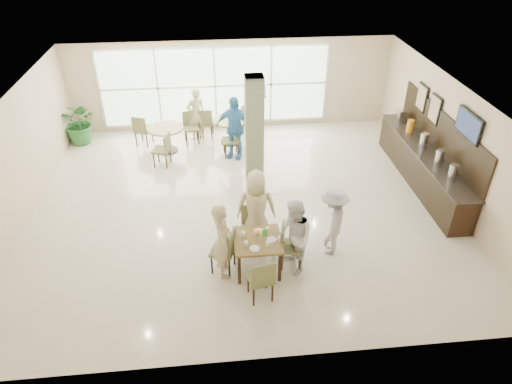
{
  "coord_description": "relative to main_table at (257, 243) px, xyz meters",
  "views": [
    {
      "loc": [
        -0.62,
        -9.23,
        6.34
      ],
      "look_at": [
        0.2,
        -1.2,
        1.1
      ],
      "focal_mm": 32.0,
      "sensor_mm": 36.0,
      "label": 1
    }
  ],
  "objects": [
    {
      "name": "room_shell",
      "position": [
        -0.11,
        2.34,
        1.05
      ],
      "size": [
        10.0,
        10.0,
        10.0
      ],
      "color": "white",
      "rests_on": "ground"
    },
    {
      "name": "adult_a",
      "position": [
        -0.16,
        4.79,
        0.26
      ],
      "size": [
        1.22,
        1.0,
        1.82
      ],
      "primitive_type": "imported",
      "rotation": [
        0.0,
        0.0,
        -0.43
      ],
      "color": "#4187C4",
      "rests_on": "ground"
    },
    {
      "name": "buffet_counter",
      "position": [
        4.59,
        2.85,
        -0.1
      ],
      "size": [
        0.64,
        4.7,
        1.95
      ],
      "color": "black",
      "rests_on": "ground"
    },
    {
      "name": "chairs_main_table",
      "position": [
        -0.0,
        0.01,
        -0.18
      ],
      "size": [
        1.94,
        2.0,
        0.95
      ],
      "color": "olive",
      "rests_on": "ground"
    },
    {
      "name": "framed_art_b",
      "position": [
        4.83,
        4.14,
        1.2
      ],
      "size": [
        0.05,
        0.55,
        0.7
      ],
      "color": "black",
      "rests_on": "ground"
    },
    {
      "name": "adult_standing",
      "position": [
        -1.23,
        6.09,
        0.16
      ],
      "size": [
        0.7,
        0.59,
        1.63
      ],
      "primitive_type": "imported",
      "rotation": [
        0.0,
        0.0,
        3.55
      ],
      "color": "#C5B383",
      "rests_on": "ground"
    },
    {
      "name": "column",
      "position": [
        0.29,
        3.54,
        0.75
      ],
      "size": [
        0.45,
        0.45,
        2.8
      ],
      "primitive_type": "cube",
      "color": "#686C4B",
      "rests_on": "ground"
    },
    {
      "name": "framed_art_a",
      "position": [
        4.83,
        3.34,
        1.2
      ],
      "size": [
        0.05,
        0.55,
        0.7
      ],
      "color": "black",
      "rests_on": "ground"
    },
    {
      "name": "ground",
      "position": [
        -0.11,
        2.34,
        -0.65
      ],
      "size": [
        10.0,
        10.0,
        0.0
      ],
      "primitive_type": "plane",
      "color": "beige",
      "rests_on": "ground"
    },
    {
      "name": "potted_plant",
      "position": [
        -4.7,
        6.15,
        0.01
      ],
      "size": [
        1.4,
        1.4,
        1.33
      ],
      "primitive_type": "imported",
      "rotation": [
        0.0,
        0.0,
        -0.19
      ],
      "color": "#28642A",
      "rests_on": "ground"
    },
    {
      "name": "tabletop_clutter",
      "position": [
        0.02,
        -0.01,
        0.16
      ],
      "size": [
        0.67,
        0.72,
        0.21
      ],
      "color": "white",
      "rests_on": "main_table"
    },
    {
      "name": "round_table_right",
      "position": [
        -0.24,
        5.71,
        -0.09
      ],
      "size": [
        1.04,
        1.04,
        0.75
      ],
      "color": "brown",
      "rests_on": "ground"
    },
    {
      "name": "chairs_table_right",
      "position": [
        -0.26,
        5.77,
        -0.18
      ],
      "size": [
        1.97,
        1.9,
        0.95
      ],
      "color": "olive",
      "rests_on": "ground"
    },
    {
      "name": "teen_standing",
      "position": [
        1.59,
        0.4,
        0.12
      ],
      "size": [
        0.93,
        1.15,
        1.55
      ],
      "primitive_type": "imported",
      "rotation": [
        0.0,
        0.0,
        -1.99
      ],
      "color": "#B2B1B4",
      "rests_on": "ground"
    },
    {
      "name": "teen_far",
      "position": [
        0.07,
        0.89,
        0.21
      ],
      "size": [
        0.87,
        0.51,
        1.73
      ],
      "primitive_type": "imported",
      "rotation": [
        0.0,
        0.0,
        3.08
      ],
      "color": "#C5B383",
      "rests_on": "ground"
    },
    {
      "name": "teen_right",
      "position": [
        0.7,
        -0.09,
        0.15
      ],
      "size": [
        0.8,
        0.92,
        1.62
      ],
      "primitive_type": "imported",
      "rotation": [
        0.0,
        0.0,
        -1.31
      ],
      "color": "white",
      "rests_on": "ground"
    },
    {
      "name": "adult_b",
      "position": [
        0.59,
        5.74,
        0.28
      ],
      "size": [
        0.99,
        1.83,
        1.87
      ],
      "primitive_type": "imported",
      "rotation": [
        0.0,
        0.0,
        -1.72
      ],
      "color": "white",
      "rests_on": "ground"
    },
    {
      "name": "chairs_table_left",
      "position": [
        -2.14,
        5.39,
        -0.18
      ],
      "size": [
        1.98,
        1.93,
        0.95
      ],
      "color": "olive",
      "rests_on": "ground"
    },
    {
      "name": "teen_left",
      "position": [
        -0.68,
        -0.04,
        0.16
      ],
      "size": [
        0.43,
        0.62,
        1.63
      ],
      "primitive_type": "imported",
      "rotation": [
        0.0,
        0.0,
        1.64
      ],
      "color": "#C5B383",
      "rests_on": "ground"
    },
    {
      "name": "main_table",
      "position": [
        0.0,
        0.0,
        0.0
      ],
      "size": [
        0.93,
        0.93,
        0.75
      ],
      "color": "brown",
      "rests_on": "ground"
    },
    {
      "name": "wall_tv",
      "position": [
        4.82,
        1.74,
        1.5
      ],
      "size": [
        0.06,
        1.0,
        0.58
      ],
      "color": "black",
      "rests_on": "ground"
    },
    {
      "name": "round_table_left",
      "position": [
        -2.12,
        5.34,
        -0.09
      ],
      "size": [
        1.05,
        1.05,
        0.75
      ],
      "color": "brown",
      "rests_on": "ground"
    },
    {
      "name": "window_bank",
      "position": [
        -0.61,
        6.8,
        0.75
      ],
      "size": [
        7.0,
        0.04,
        7.0
      ],
      "color": "silver",
      "rests_on": "ground"
    }
  ]
}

